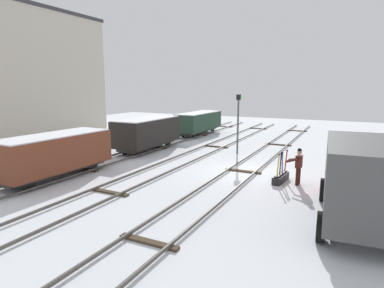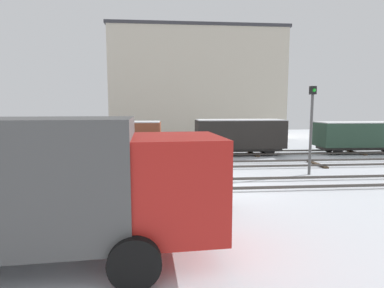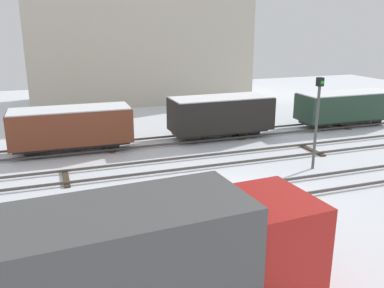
{
  "view_description": "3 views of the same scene",
  "coord_description": "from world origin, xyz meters",
  "px_view_note": "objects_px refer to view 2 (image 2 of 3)",
  "views": [
    {
      "loc": [
        -15.92,
        -4.98,
        4.46
      ],
      "look_at": [
        -1.62,
        2.21,
        1.58
      ],
      "focal_mm": 30.01,
      "sensor_mm": 36.0,
      "label": 1
    },
    {
      "loc": [
        -2.07,
        -11.21,
        3.0
      ],
      "look_at": [
        -0.92,
        2.49,
        1.37
      ],
      "focal_mm": 28.43,
      "sensor_mm": 36.0,
      "label": 2
    },
    {
      "loc": [
        -6.26,
        -12.37,
        6.03
      ],
      "look_at": [
        -0.99,
        2.5,
        1.44
      ],
      "focal_mm": 38.48,
      "sensor_mm": 36.0,
      "label": 3
    }
  ],
  "objects_px": {
    "rail_worker": "(204,181)",
    "freight_car_near_switch": "(114,136)",
    "signal_post": "(311,121)",
    "freight_car_mid_siding": "(363,135)",
    "freight_car_back_track": "(239,134)",
    "delivery_truck": "(49,182)",
    "switch_lever_frame": "(204,197)"
  },
  "relations": [
    {
      "from": "switch_lever_frame",
      "to": "freight_car_back_track",
      "type": "bearing_deg",
      "value": 77.16
    },
    {
      "from": "rail_worker",
      "to": "delivery_truck",
      "type": "relative_size",
      "value": 0.26
    },
    {
      "from": "rail_worker",
      "to": "freight_car_mid_siding",
      "type": "relative_size",
      "value": 0.28
    },
    {
      "from": "signal_post",
      "to": "delivery_truck",
      "type": "bearing_deg",
      "value": -140.27
    },
    {
      "from": "freight_car_near_switch",
      "to": "freight_car_mid_siding",
      "type": "bearing_deg",
      "value": 0.85
    },
    {
      "from": "switch_lever_frame",
      "to": "freight_car_mid_siding",
      "type": "bearing_deg",
      "value": 46.62
    },
    {
      "from": "switch_lever_frame",
      "to": "freight_car_mid_siding",
      "type": "xyz_separation_m",
      "value": [
        11.85,
        9.99,
        0.98
      ]
    },
    {
      "from": "signal_post",
      "to": "freight_car_mid_siding",
      "type": "height_order",
      "value": "signal_post"
    },
    {
      "from": "switch_lever_frame",
      "to": "freight_car_back_track",
      "type": "distance_m",
      "value": 10.64
    },
    {
      "from": "signal_post",
      "to": "freight_car_back_track",
      "type": "relative_size",
      "value": 0.71
    },
    {
      "from": "signal_post",
      "to": "freight_car_near_switch",
      "type": "distance_m",
      "value": 11.45
    },
    {
      "from": "delivery_truck",
      "to": "signal_post",
      "type": "height_order",
      "value": "signal_post"
    },
    {
      "from": "delivery_truck",
      "to": "freight_car_mid_siding",
      "type": "distance_m",
      "value": 20.17
    },
    {
      "from": "switch_lever_frame",
      "to": "freight_car_back_track",
      "type": "xyz_separation_m",
      "value": [
        3.51,
        9.99,
        1.07
      ]
    },
    {
      "from": "switch_lever_frame",
      "to": "freight_car_near_switch",
      "type": "bearing_deg",
      "value": 120.16
    },
    {
      "from": "freight_car_near_switch",
      "to": "freight_car_mid_siding",
      "type": "height_order",
      "value": "freight_car_near_switch"
    },
    {
      "from": "freight_car_back_track",
      "to": "signal_post",
      "type": "bearing_deg",
      "value": -74.12
    },
    {
      "from": "delivery_truck",
      "to": "freight_car_back_track",
      "type": "distance_m",
      "value": 14.91
    },
    {
      "from": "freight_car_near_switch",
      "to": "freight_car_back_track",
      "type": "bearing_deg",
      "value": 0.85
    },
    {
      "from": "freight_car_mid_siding",
      "to": "signal_post",
      "type": "bearing_deg",
      "value": -137.08
    },
    {
      "from": "rail_worker",
      "to": "signal_post",
      "type": "height_order",
      "value": "signal_post"
    },
    {
      "from": "switch_lever_frame",
      "to": "freight_car_mid_siding",
      "type": "distance_m",
      "value": 15.53
    },
    {
      "from": "rail_worker",
      "to": "freight_car_near_switch",
      "type": "height_order",
      "value": "freight_car_near_switch"
    },
    {
      "from": "rail_worker",
      "to": "freight_car_mid_siding",
      "type": "xyz_separation_m",
      "value": [
        11.96,
        10.76,
        0.27
      ]
    },
    {
      "from": "freight_car_mid_siding",
      "to": "freight_car_back_track",
      "type": "bearing_deg",
      "value": -179.66
    },
    {
      "from": "signal_post",
      "to": "freight_car_near_switch",
      "type": "xyz_separation_m",
      "value": [
        -9.66,
        6.04,
        -1.14
      ]
    },
    {
      "from": "signal_post",
      "to": "freight_car_back_track",
      "type": "height_order",
      "value": "signal_post"
    },
    {
      "from": "signal_post",
      "to": "freight_car_mid_siding",
      "type": "relative_size",
      "value": 0.64
    },
    {
      "from": "rail_worker",
      "to": "freight_car_back_track",
      "type": "height_order",
      "value": "freight_car_back_track"
    },
    {
      "from": "signal_post",
      "to": "freight_car_near_switch",
      "type": "relative_size",
      "value": 0.69
    },
    {
      "from": "freight_car_near_switch",
      "to": "freight_car_mid_siding",
      "type": "xyz_separation_m",
      "value": [
        16.23,
        -0.0,
        -0.04
      ]
    },
    {
      "from": "delivery_truck",
      "to": "freight_car_near_switch",
      "type": "distance_m",
      "value": 13.27
    }
  ]
}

